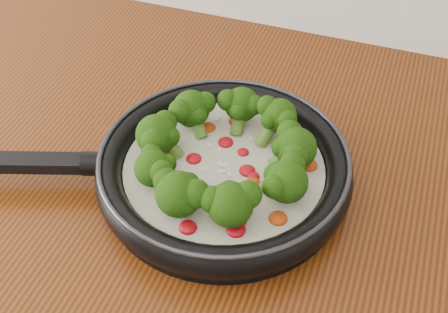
% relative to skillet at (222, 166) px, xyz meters
% --- Properties ---
extents(skillet, '(0.53, 0.41, 0.09)m').
position_rel_skillet_xyz_m(skillet, '(0.00, 0.00, 0.00)').
color(skillet, black).
rests_on(skillet, counter).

